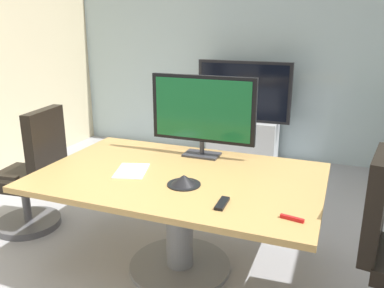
% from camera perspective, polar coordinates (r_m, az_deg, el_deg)
% --- Properties ---
extents(ground_plane, '(7.17, 7.17, 0.00)m').
position_cam_1_polar(ground_plane, '(3.04, -4.49, -18.76)').
color(ground_plane, '#99999E').
extents(wall_back_glass_partition, '(5.41, 0.10, 2.66)m').
position_cam_1_polar(wall_back_glass_partition, '(5.42, 9.73, 12.18)').
color(wall_back_glass_partition, '#9EB2B7').
rests_on(wall_back_glass_partition, ground).
extents(conference_table, '(1.96, 1.24, 0.75)m').
position_cam_1_polar(conference_table, '(2.87, -1.83, -7.70)').
color(conference_table, '#B2894C').
rests_on(conference_table, ground).
extents(office_chair_left, '(0.62, 0.60, 1.09)m').
position_cam_1_polar(office_chair_left, '(3.75, -21.83, -4.81)').
color(office_chair_left, '#4C4C51').
rests_on(office_chair_left, ground).
extents(tv_monitor, '(0.84, 0.18, 0.64)m').
position_cam_1_polar(tv_monitor, '(3.10, 1.53, 4.69)').
color(tv_monitor, '#333338').
rests_on(tv_monitor, conference_table).
extents(wall_display_unit, '(1.20, 0.36, 1.31)m').
position_cam_1_polar(wall_display_unit, '(5.25, 7.24, 2.25)').
color(wall_display_unit, '#B7BABC').
rests_on(wall_display_unit, ground).
extents(conference_phone, '(0.22, 0.22, 0.07)m').
position_cam_1_polar(conference_phone, '(2.61, -1.16, -5.25)').
color(conference_phone, black).
rests_on(conference_phone, conference_table).
extents(remote_control, '(0.05, 0.17, 0.02)m').
position_cam_1_polar(remote_control, '(2.36, 4.33, -8.47)').
color(remote_control, black).
rests_on(remote_control, conference_table).
extents(whiteboard_marker, '(0.13, 0.04, 0.02)m').
position_cam_1_polar(whiteboard_marker, '(2.25, 14.11, -10.28)').
color(whiteboard_marker, red).
rests_on(whiteboard_marker, conference_table).
extents(paper_notepad, '(0.29, 0.35, 0.01)m').
position_cam_1_polar(paper_notepad, '(2.88, -8.64, -3.82)').
color(paper_notepad, white).
rests_on(paper_notepad, conference_table).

